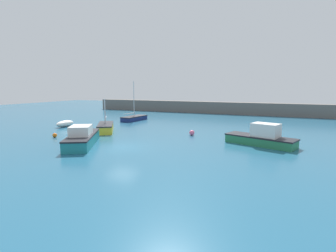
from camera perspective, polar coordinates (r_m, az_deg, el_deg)
name	(u,v)px	position (r m, az deg, el deg)	size (l,w,h in m)	color
ground_plane	(122,148)	(22.75, -10.03, -4.83)	(120.00, 120.00, 0.20)	#235B7A
harbor_breakwater	(213,107)	(51.53, 9.81, 4.00)	(50.63, 2.43, 2.22)	#66605B
motorboat_with_cabin	(262,137)	(24.46, 19.75, -2.34)	(6.34, 3.75, 1.97)	#287A4C
open_tender_yellow	(65,124)	(36.24, -21.51, 0.50)	(1.21, 2.86, 0.80)	white
sailboat_tall_mast	(134,118)	(40.06, -7.37, 1.72)	(2.12, 4.94, 5.90)	navy
cabin_cruiser_white	(82,138)	(24.15, -18.19, -2.48)	(4.97, 6.61, 1.81)	teal
sailboat_short_mast	(106,127)	(30.84, -13.44, -0.32)	(4.01, 4.90, 3.74)	yellow
mooring_buoy_yellow	(258,129)	(32.06, 18.93, -0.58)	(0.54, 0.54, 0.54)	yellow
mooring_buoy_pink	(192,133)	(27.82, 5.22, -1.48)	(0.56, 0.56, 0.56)	#EA668C
mooring_buoy_orange	(55,135)	(29.01, -23.43, -1.86)	(0.44, 0.44, 0.44)	orange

